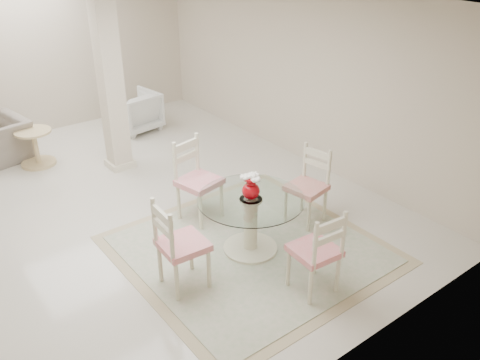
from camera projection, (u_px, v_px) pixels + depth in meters
ground at (129, 209)px, 6.83m from camera, size 7.00×7.00×0.00m
room_shell at (113, 74)px, 5.97m from camera, size 6.02×7.02×2.71m
column at (111, 83)px, 7.39m from camera, size 0.30×0.30×2.70m
area_rug at (250, 249)px, 6.00m from camera, size 2.81×2.81×0.02m
dining_table at (251, 224)px, 5.84m from camera, size 1.21×1.21×0.70m
red_vase at (251, 186)px, 5.61m from camera, size 0.23×0.22×0.31m
dining_chair_east at (310, 180)px, 6.34m from camera, size 0.51×0.51×1.09m
dining_chair_north at (195, 174)px, 6.38m from camera, size 0.57×0.57×1.19m
dining_chair_west at (176, 240)px, 5.12m from camera, size 0.49×0.48×1.15m
dining_chair_south at (320, 247)px, 5.05m from camera, size 0.47×0.47×1.10m
armchair_white at (135, 111)px, 9.21m from camera, size 0.86×0.88×0.71m
side_table at (36, 149)px, 7.94m from camera, size 0.55×0.55×0.57m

